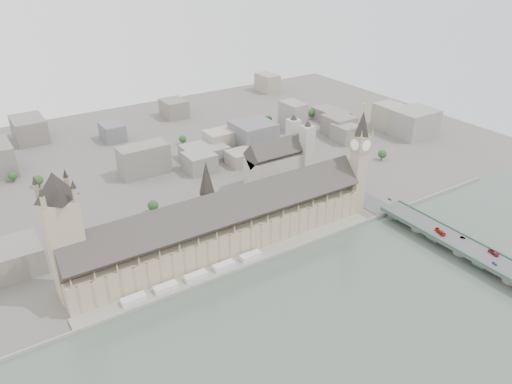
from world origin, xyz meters
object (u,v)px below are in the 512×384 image
car_silver (463,237)px  palace_of_westminster (223,225)px  red_bus_south (493,253)px  car_blue (495,264)px  westminster_abbey (279,163)px  red_bus_north (440,232)px  elizabeth_tower (359,155)px  westminster_bridge (454,244)px  car_approach (390,199)px  victoria_tower (64,231)px

car_silver → palace_of_westminster: bearing=123.9°
red_bus_south → car_blue: 14.50m
westminster_abbey → red_bus_south: 221.79m
red_bus_north → red_bus_south: bearing=-60.9°
elizabeth_tower → westminster_abbey: bearing=107.3°
car_silver → red_bus_north: bearing=99.8°
car_silver → westminster_abbey: bearing=84.4°
westminster_bridge → westminster_abbey: size_ratio=4.78×
red_bus_south → westminster_abbey: bearing=115.6°
westminster_abbey → red_bus_north: westminster_abbey is taller
palace_of_westminster → car_silver: palace_of_westminster is taller
palace_of_westminster → car_approach: palace_of_westminster is taller
elizabeth_tower → car_silver: (30.75, -98.15, -47.17)m
car_blue → car_approach: (10.78, 119.01, -0.02)m
palace_of_westminster → car_blue: bearing=-43.1°
red_bus_south → car_blue: red_bus_south is taller
car_blue → elizabeth_tower: bearing=107.4°
westminster_bridge → westminster_abbey: 190.56m
palace_of_westminster → victoria_tower: (-122.00, 6.30, 32.50)m
westminster_bridge → car_approach: bearing=85.6°
red_bus_north → car_blue: red_bus_north is taller
victoria_tower → car_blue: (279.34, -153.58, -44.23)m
car_blue → car_approach: 119.49m
westminster_abbey → elizabeth_tower: bearing=-72.7°
red_bus_north → car_silver: (9.85, -15.27, -0.94)m
westminster_abbey → red_bus_north: 177.01m
elizabeth_tower → red_bus_south: size_ratio=11.39×
westminster_abbey → car_silver: bearing=-72.7°
elizabeth_tower → car_blue: bearing=-81.9°
car_silver → westminster_bridge: bearing=135.6°
palace_of_westminster → westminster_abbey: (110.92, 75.30, 2.38)m
elizabeth_tower → victoria_tower: bearing=176.0°
westminster_abbey → car_approach: bearing=-61.1°
westminster_abbey → car_blue: (46.42, -222.58, -14.10)m
elizabeth_tower → victoria_tower: size_ratio=1.07×
elizabeth_tower → car_approach: 58.34m
westminster_bridge → red_bus_south: size_ratio=34.43×
car_approach → palace_of_westminster: bearing=-175.5°
car_blue → car_silver: (11.41, 37.43, -0.06)m
palace_of_westminster → westminster_abbey: westminster_abbey is taller
elizabeth_tower → westminster_abbey: (-27.08, 87.00, -33.01)m
red_bus_north → red_bus_south: 44.91m
palace_of_westminster → car_approach: bearing=-9.5°
palace_of_westminster → car_approach: 170.89m
westminster_bridge → red_bus_south: 32.55m
palace_of_westminster → car_approach: size_ratio=54.30×
victoria_tower → red_bus_north: (280.89, -100.87, -43.35)m
palace_of_westminster → westminster_bridge: (162.00, -107.20, -17.58)m
palace_of_westminster → car_silver: (168.75, -109.85, -11.79)m
victoria_tower → red_bus_south: victoria_tower is taller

